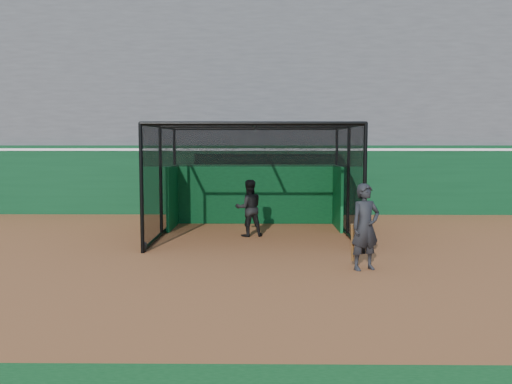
{
  "coord_description": "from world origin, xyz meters",
  "views": [
    {
      "loc": [
        0.28,
        -11.15,
        2.61
      ],
      "look_at": [
        0.13,
        2.0,
        1.4
      ],
      "focal_mm": 38.0,
      "sensor_mm": 36.0,
      "label": 1
    }
  ],
  "objects": [
    {
      "name": "on_deck_player",
      "position": [
        2.38,
        -0.19,
        0.88
      ],
      "size": [
        0.76,
        0.65,
        1.77
      ],
      "color": "black",
      "rests_on": "ground"
    },
    {
      "name": "ground",
      "position": [
        0.0,
        0.0,
        0.0
      ],
      "size": [
        120.0,
        120.0,
        0.0
      ],
      "primitive_type": "plane",
      "color": "brown",
      "rests_on": "ground"
    },
    {
      "name": "batting_cage",
      "position": [
        0.06,
        3.86,
        1.52
      ],
      "size": [
        5.31,
        4.92,
        3.05
      ],
      "color": "black",
      "rests_on": "ground"
    },
    {
      "name": "outfield_wall",
      "position": [
        0.0,
        8.5,
        1.29
      ],
      "size": [
        50.0,
        0.5,
        2.5
      ],
      "color": "#093519",
      "rests_on": "ground"
    },
    {
      "name": "batter",
      "position": [
        -0.09,
        3.77,
        0.79
      ],
      "size": [
        0.9,
        0.78,
        1.58
      ],
      "primitive_type": "imported",
      "rotation": [
        0.0,
        0.0,
        3.41
      ],
      "color": "black",
      "rests_on": "ground"
    },
    {
      "name": "grandstand",
      "position": [
        0.0,
        12.27,
        4.48
      ],
      "size": [
        50.0,
        7.85,
        8.95
      ],
      "color": "#4C4C4F",
      "rests_on": "ground"
    }
  ]
}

